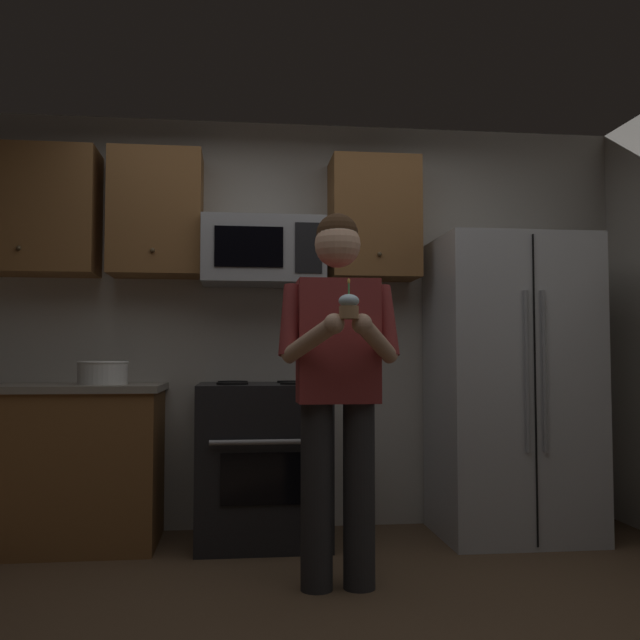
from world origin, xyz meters
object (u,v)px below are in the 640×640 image
at_px(microwave, 263,252).
at_px(refrigerator, 510,386).
at_px(bowl_large_white, 103,372).
at_px(oven_range, 263,462).
at_px(cupcake, 349,306).
at_px(person, 338,374).

relative_size(microwave, refrigerator, 0.41).
distance_m(refrigerator, bowl_large_white, 2.42).
bearing_deg(oven_range, cupcake, -75.45).
bearing_deg(bowl_large_white, oven_range, -0.03).
relative_size(refrigerator, cupcake, 10.35).
relative_size(refrigerator, person, 1.02).
relative_size(bowl_large_white, cupcake, 1.67).
bearing_deg(microwave, refrigerator, -6.03).
distance_m(oven_range, refrigerator, 1.56).
distance_m(oven_range, microwave, 1.26).
bearing_deg(microwave, bowl_large_white, -172.66).
bearing_deg(microwave, oven_range, -90.02).
bearing_deg(refrigerator, person, -144.01).
bearing_deg(oven_range, microwave, 89.98).
bearing_deg(cupcake, microwave, 103.31).
bearing_deg(person, microwave, 107.38).
bearing_deg(oven_range, bowl_large_white, 179.97).
bearing_deg(oven_range, refrigerator, -1.50).
xyz_separation_m(person, cupcake, (0.00, -0.33, 0.30)).
bearing_deg(person, refrigerator, 35.99).
height_order(oven_range, bowl_large_white, bowl_large_white).
xyz_separation_m(microwave, person, (0.32, -1.02, -0.72)).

